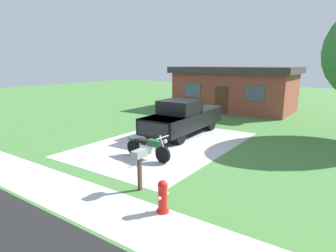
% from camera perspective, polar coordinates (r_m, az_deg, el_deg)
% --- Properties ---
extents(ground_plane, '(80.00, 80.00, 0.00)m').
position_cam_1_polar(ground_plane, '(13.65, -0.47, -3.55)').
color(ground_plane, '#447939').
extents(driveway_pad, '(5.90, 8.89, 0.01)m').
position_cam_1_polar(driveway_pad, '(13.64, -0.47, -3.54)').
color(driveway_pad, '#B6B6B6').
rests_on(driveway_pad, ground).
extents(sidewalk_strip, '(36.00, 1.80, 0.01)m').
position_cam_1_polar(sidewalk_strip, '(9.66, -21.81, -11.37)').
color(sidewalk_strip, beige).
rests_on(sidewalk_strip, ground).
extents(motorcycle, '(2.21, 0.70, 1.09)m').
position_cam_1_polar(motorcycle, '(11.41, -4.03, -4.34)').
color(motorcycle, black).
rests_on(motorcycle, ground).
extents(pickup_truck, '(2.15, 5.68, 1.90)m').
position_cam_1_polar(pickup_truck, '(15.33, 3.21, 1.87)').
color(pickup_truck, black).
rests_on(pickup_truck, ground).
extents(fire_hydrant, '(0.32, 0.40, 0.87)m').
position_cam_1_polar(fire_hydrant, '(7.48, -1.06, -13.99)').
color(fire_hydrant, red).
rests_on(fire_hydrant, ground).
extents(mailbox, '(0.26, 0.48, 1.26)m').
position_cam_1_polar(mailbox, '(8.53, -5.75, -6.65)').
color(mailbox, '#4C3823').
rests_on(mailbox, ground).
extents(neighbor_house, '(9.60, 5.60, 3.50)m').
position_cam_1_polar(neighbor_house, '(24.15, 13.19, 7.43)').
color(neighbor_house, brown).
rests_on(neighbor_house, ground).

